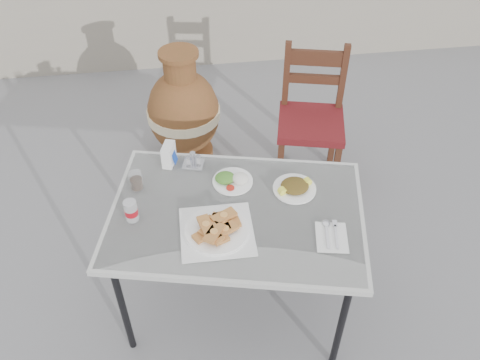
{
  "coord_description": "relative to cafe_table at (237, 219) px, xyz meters",
  "views": [
    {
      "loc": [
        -0.03,
        -1.6,
        2.29
      ],
      "look_at": [
        0.18,
        -0.02,
        0.82
      ],
      "focal_mm": 38.0,
      "sensor_mm": 36.0,
      "label": 1
    }
  ],
  "objects": [
    {
      "name": "condiment_caddy",
      "position": [
        -0.17,
        0.33,
        0.07
      ],
      "size": [
        0.11,
        0.1,
        0.07
      ],
      "rotation": [
        0.0,
        0.0,
        -0.27
      ],
      "color": "silver",
      "rests_on": "cafe_table"
    },
    {
      "name": "cola_glass",
      "position": [
        -0.43,
        0.21,
        0.09
      ],
      "size": [
        0.06,
        0.06,
        0.09
      ],
      "color": "white",
      "rests_on": "cafe_table"
    },
    {
      "name": "soda_can",
      "position": [
        -0.45,
        0.01,
        0.1
      ],
      "size": [
        0.06,
        0.06,
        0.1
      ],
      "color": "silver",
      "rests_on": "cafe_table"
    },
    {
      "name": "terracotta_urn",
      "position": [
        -0.19,
        1.19,
        -0.25
      ],
      "size": [
        0.47,
        0.47,
        0.82
      ],
      "color": "brown",
      "rests_on": "ground"
    },
    {
      "name": "chair",
      "position": [
        0.58,
        0.92,
        -0.17
      ],
      "size": [
        0.48,
        0.48,
        0.89
      ],
      "rotation": [
        0.0,
        0.0,
        -0.24
      ],
      "color": "#361A0E",
      "rests_on": "ground"
    },
    {
      "name": "cafe_table",
      "position": [
        0.0,
        0.0,
        0.0
      ],
      "size": [
        1.25,
        0.98,
        0.68
      ],
      "rotation": [
        0.0,
        0.0,
        -0.23
      ],
      "color": "black",
      "rests_on": "ground"
    },
    {
      "name": "pide_plate",
      "position": [
        -0.1,
        -0.11,
        0.08
      ],
      "size": [
        0.31,
        0.31,
        0.06
      ],
      "rotation": [
        0.0,
        0.0,
        -0.01
      ],
      "color": "white",
      "rests_on": "cafe_table"
    },
    {
      "name": "napkin_holder",
      "position": [
        -0.28,
        0.36,
        0.1
      ],
      "size": [
        0.08,
        0.1,
        0.11
      ],
      "rotation": [
        0.0,
        0.0,
        -0.31
      ],
      "color": "white",
      "rests_on": "cafe_table"
    },
    {
      "name": "cutlery_napkin",
      "position": [
        0.37,
        -0.19,
        0.05
      ],
      "size": [
        0.16,
        0.19,
        0.01
      ],
      "rotation": [
        0.0,
        0.0,
        -0.19
      ],
      "color": "white",
      "rests_on": "cafe_table"
    },
    {
      "name": "salad_chopped_plate",
      "position": [
        0.28,
        0.1,
        0.06
      ],
      "size": [
        0.2,
        0.2,
        0.04
      ],
      "color": "white",
      "rests_on": "cafe_table"
    },
    {
      "name": "ground",
      "position": [
        -0.16,
        0.07,
        -0.63
      ],
      "size": [
        80.0,
        80.0,
        0.0
      ],
      "primitive_type": "plane",
      "color": "slate",
      "rests_on": "ground"
    },
    {
      "name": "salad_rice_plate",
      "position": [
        0.0,
        0.19,
        0.06
      ],
      "size": [
        0.19,
        0.19,
        0.05
      ],
      "color": "white",
      "rests_on": "cafe_table"
    }
  ]
}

